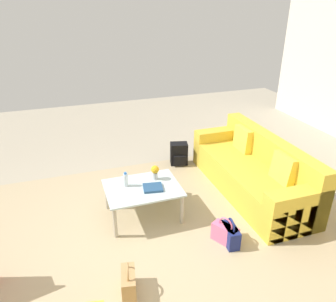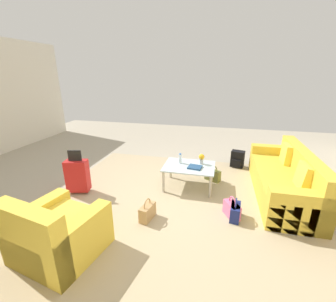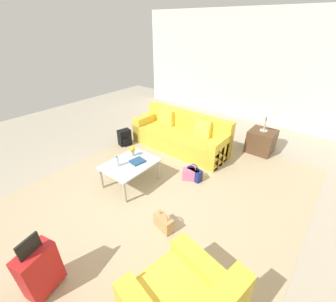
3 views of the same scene
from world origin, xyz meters
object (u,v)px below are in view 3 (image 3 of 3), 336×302
suitcase_red (40,270)px  coffee_table_book (137,161)px  water_bottle (117,162)px  handbag_tan (164,222)px  handbag_olive (134,161)px  handbag_pink (191,174)px  handbag_navy (194,174)px  couch (182,136)px  side_table (261,141)px  backpack_black (125,138)px  table_lamp (268,111)px  coffee_table (130,166)px  flower_vase (132,150)px

suitcase_red → coffee_table_book: bearing=-163.7°
water_bottle → handbag_tan: bearing=78.3°
coffee_table_book → handbag_olive: size_ratio=0.70×
coffee_table_book → handbag_olive: (-0.33, -0.47, -0.34)m
coffee_table_book → handbag_pink: (-0.68, 0.76, -0.34)m
water_bottle → handbag_navy: size_ratio=0.57×
couch → side_table: bearing=122.3°
suitcase_red → handbag_tan: bearing=162.0°
handbag_navy → suitcase_red: bearing=-3.5°
water_bottle → handbag_tan: 1.39m
side_table → backpack_black: 3.32m
table_lamp → handbag_olive: table_lamp is taller
table_lamp → backpack_black: (1.80, -2.79, -0.82)m
side_table → coffee_table: bearing=-28.2°
table_lamp → handbag_navy: 2.23m
side_table → flower_vase: bearing=-32.6°
coffee_table_book → suitcase_red: 2.21m
handbag_olive → backpack_black: (-0.54, -0.90, 0.06)m
table_lamp → handbag_tan: bearing=-5.3°
water_bottle → table_lamp: bearing=151.9°
couch → backpack_black: couch is taller
flower_vase → handbag_pink: (-0.58, 0.99, -0.45)m
couch → water_bottle: (1.99, 0.00, 0.25)m
couch → flower_vase: size_ratio=11.49×
couch → water_bottle: size_ratio=11.55×
handbag_navy → flower_vase: bearing=-58.2°
couch → flower_vase: couch is taller
table_lamp → coffee_table_book: bearing=-27.9°
table_lamp → handbag_pink: table_lamp is taller
couch → handbag_tan: couch is taller
handbag_navy → handbag_pink: bearing=-38.2°
table_lamp → handbag_olive: size_ratio=1.69×
suitcase_red → handbag_olive: size_ratio=2.37×
handbag_pink → side_table: bearing=161.6°
handbag_navy → couch: bearing=-133.7°
side_table → handbag_tan: bearing=-5.3°
suitcase_red → handbag_pink: size_ratio=2.37×
table_lamp → handbag_navy: bearing=-17.8°
suitcase_red → handbag_pink: (-2.80, 0.14, -0.23)m
flower_vase → couch: bearing=178.2°
table_lamp → water_bottle: bearing=-28.1°
flower_vase → suitcase_red: suitcase_red is taller
flower_vase → side_table: (-2.58, 1.65, -0.31)m
flower_vase → handbag_pink: 1.23m
side_table → backpack_black: size_ratio=1.43×
couch → backpack_black: 1.43m
water_bottle → handbag_olive: size_ratio=0.57×
side_table → handbag_pink: side_table is taller
coffee_table → suitcase_red: suitcase_red is taller
side_table → table_lamp: bearing=0.0°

